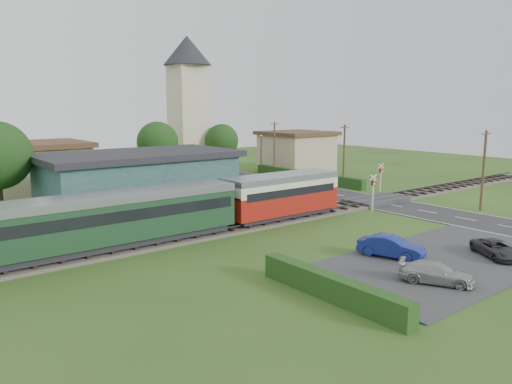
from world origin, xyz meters
TOP-DOWN VIEW (x-y plane):
  - ground at (0.00, 0.00)m, footprint 120.00×120.00m
  - railway_track at (0.00, 2.00)m, footprint 76.00×3.20m
  - road at (10.00, 0.00)m, footprint 6.00×70.00m
  - car_park at (-1.50, -12.00)m, footprint 17.00×9.00m
  - crossing_deck at (10.00, 2.00)m, footprint 6.20×3.40m
  - platform at (-10.00, 5.20)m, footprint 30.00×3.00m
  - equipment_hut at (-18.00, 5.20)m, footprint 2.30×2.30m
  - station_building at (-10.00, 10.99)m, footprint 16.00×9.00m
  - train at (-18.79, 2.00)m, footprint 43.20×2.90m
  - church_tower at (5.00, 28.00)m, footprint 6.00×6.00m
  - house_west at (-15.00, 25.00)m, footprint 10.80×8.80m
  - house_east at (20.00, 24.00)m, footprint 8.80×8.80m
  - hedge_carpark at (-11.00, -12.00)m, footprint 0.80×9.00m
  - hedge_roadside at (14.20, 16.00)m, footprint 0.80×18.00m
  - hedge_station at (-10.00, 15.50)m, footprint 22.00×0.80m
  - tree_b at (-2.00, 23.00)m, footprint 4.60×4.60m
  - tree_c at (8.00, 25.00)m, footprint 4.20×4.20m
  - utility_pole_b at (14.20, -6.00)m, footprint 1.40×0.22m
  - utility_pole_c at (14.20, 10.00)m, footprint 1.40×0.22m
  - utility_pole_d at (14.20, 22.00)m, footprint 1.40×0.22m
  - crossing_signal_near at (6.40, -0.41)m, footprint 0.84×0.28m
  - crossing_signal_far at (13.60, 4.39)m, footprint 0.84×0.28m
  - streetlamp_east at (16.00, 27.00)m, footprint 0.30×0.30m
  - car_on_road at (9.53, 11.61)m, footprint 3.26×2.05m
  - car_park_blue at (-3.39, -9.69)m, footprint 2.63×4.17m
  - car_park_silver at (-5.23, -13.90)m, footprint 3.15×4.01m
  - car_park_dark at (1.63, -13.66)m, footprint 3.29×3.98m
  - pedestrian_near at (-2.71, 5.16)m, footprint 0.65×0.52m
  - pedestrian_far at (-16.95, 5.24)m, footprint 0.87×1.02m

SIDE VIEW (x-z plane):
  - ground at x=0.00m, z-range 0.00..0.00m
  - road at x=10.00m, z-range 0.00..0.05m
  - car_park at x=-1.50m, z-range 0.00..0.08m
  - railway_track at x=0.00m, z-range -0.13..0.36m
  - crossing_deck at x=10.00m, z-range 0.00..0.45m
  - platform at x=-10.00m, z-range 0.00..0.45m
  - car_on_road at x=9.53m, z-range 0.05..1.08m
  - car_park_dark at x=1.63m, z-range 0.08..1.09m
  - hedge_carpark at x=-11.00m, z-range 0.00..1.20m
  - hedge_roadside at x=14.20m, z-range 0.00..1.20m
  - car_park_silver at x=-5.23m, z-range 0.08..1.17m
  - hedge_station at x=-10.00m, z-range 0.00..1.30m
  - car_park_blue at x=-3.39m, z-range 0.08..1.38m
  - pedestrian_near at x=-2.71m, z-range 0.45..2.02m
  - pedestrian_far at x=-16.95m, z-range 0.45..2.29m
  - equipment_hut at x=-18.00m, z-range 0.47..3.02m
  - crossing_signal_near at x=6.40m, z-range 0.50..3.78m
  - crossing_signal_far at x=13.60m, z-range 0.50..3.78m
  - train at x=-18.79m, z-range 0.48..3.88m
  - station_building at x=-10.00m, z-range 0.04..5.34m
  - house_west at x=-15.00m, z-range 0.04..5.54m
  - house_east at x=20.00m, z-range 0.05..5.55m
  - streetlamp_east at x=16.00m, z-range 0.46..5.62m
  - utility_pole_b at x=14.20m, z-range 0.13..7.13m
  - utility_pole_c at x=14.20m, z-range 0.13..7.13m
  - utility_pole_d at x=14.20m, z-range 0.13..7.13m
  - tree_c at x=8.00m, z-range 1.26..8.04m
  - tree_b at x=-2.00m, z-range 1.35..8.69m
  - church_tower at x=5.00m, z-range 1.43..19.03m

